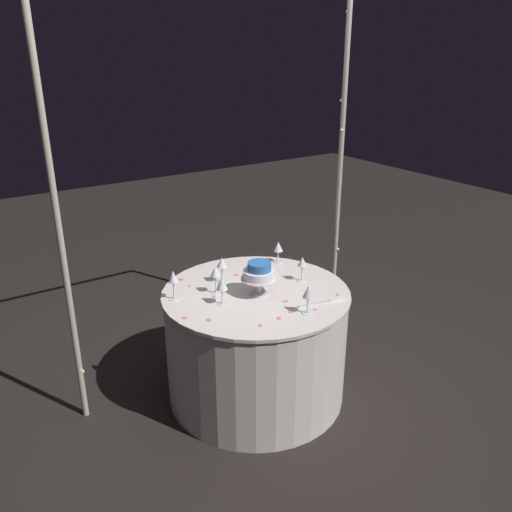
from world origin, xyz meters
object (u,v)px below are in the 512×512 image
wine_glass_1 (222,284)px  wine_glass_2 (215,273)px  wine_glass_0 (222,264)px  wine_glass_3 (302,263)px  wine_glass_6 (173,278)px  cake_knife (324,302)px  main_table (256,344)px  decorative_arch (220,141)px  wine_glass_4 (308,293)px  tiered_cake (259,273)px  wine_glass_5 (278,247)px

wine_glass_1 → wine_glass_2: (0.04, 0.15, 0.01)m
wine_glass_0 → wine_glass_2: 0.16m
wine_glass_3 → wine_glass_6: (-0.79, 0.21, 0.02)m
wine_glass_1 → cake_knife: bearing=-31.6°
wine_glass_6 → main_table: bearing=-21.2°
decorative_arch → wine_glass_0: 0.75m
main_table → wine_glass_4: 0.63m
tiered_cake → wine_glass_1: 0.25m
cake_knife → wine_glass_1: bearing=148.4°
wine_glass_0 → wine_glass_3: size_ratio=1.04×
wine_glass_1 → wine_glass_4: (0.34, -0.36, 0.00)m
decorative_arch → tiered_cake: decorative_arch is taller
wine_glass_2 → wine_glass_6: wine_glass_6 is taller
wine_glass_3 → wine_glass_5: size_ratio=1.08×
decorative_arch → cake_knife: decorative_arch is taller
main_table → wine_glass_2: (-0.21, 0.11, 0.50)m
wine_glass_3 → wine_glass_5: wine_glass_3 is taller
decorative_arch → wine_glass_2: (-0.21, -0.28, -0.72)m
tiered_cake → wine_glass_2: bearing=142.9°
wine_glass_2 → cake_knife: (0.46, -0.45, -0.13)m
wine_glass_4 → wine_glass_6: 0.78m
tiered_cake → wine_glass_1: bearing=177.5°
decorative_arch → wine_glass_3: decorative_arch is taller
tiered_cake → wine_glass_4: 0.36m
wine_glass_1 → wine_glass_5: wine_glass_1 is taller
wine_glass_4 → wine_glass_5: (0.30, 0.69, -0.02)m
main_table → wine_glass_4: bearing=-78.1°
tiered_cake → wine_glass_3: (0.33, 0.01, -0.02)m
wine_glass_2 → cake_knife: size_ratio=0.59×
wine_glass_4 → wine_glass_2: bearing=120.3°
tiered_cake → wine_glass_3: size_ratio=1.36×
wine_glass_0 → wine_glass_2: wine_glass_2 is taller
cake_knife → wine_glass_2: bearing=135.3°
wine_glass_5 → wine_glass_6: wine_glass_6 is taller
wine_glass_1 → wine_glass_5: 0.72m
wine_glass_2 → wine_glass_5: wine_glass_2 is taller
wine_glass_2 → wine_glass_0: bearing=45.6°
decorative_arch → wine_glass_0: bearing=-121.1°
wine_glass_1 → wine_glass_3: 0.58m
wine_glass_2 → wine_glass_5: size_ratio=1.16×
cake_knife → decorative_arch: bearing=108.4°
decorative_arch → wine_glass_6: 0.88m
wine_glass_4 → wine_glass_3: bearing=55.7°
tiered_cake → wine_glass_0: bearing=109.9°
wine_glass_1 → wine_glass_4: bearing=-46.8°
decorative_arch → tiered_cake: size_ratio=11.23×
wine_glass_1 → wine_glass_5: size_ratio=1.14×
main_table → wine_glass_3: size_ratio=7.09×
decorative_arch → wine_glass_6: (-0.46, -0.22, -0.71)m
wine_glass_4 → wine_glass_5: wine_glass_4 is taller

